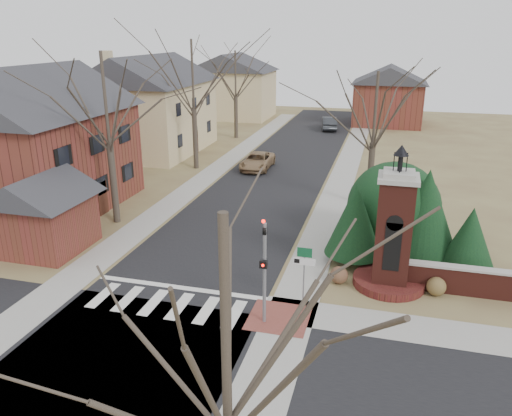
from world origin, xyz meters
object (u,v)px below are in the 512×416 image
(brick_gate_monument, at_px, (393,241))
(pickup_truck, at_px, (257,161))
(distant_car, at_px, (329,123))
(traffic_signal_pole, at_px, (264,263))
(sign_post, at_px, (304,266))

(brick_gate_monument, height_order, pickup_truck, brick_gate_monument)
(pickup_truck, distance_m, distant_car, 19.55)
(pickup_truck, bearing_deg, distant_car, 78.99)
(traffic_signal_pole, xyz_separation_m, pickup_truck, (-6.25, 22.48, -1.92))
(traffic_signal_pole, height_order, distant_car, traffic_signal_pole)
(sign_post, xyz_separation_m, pickup_truck, (-7.55, 21.06, -1.28))
(traffic_signal_pole, relative_size, pickup_truck, 0.94)
(traffic_signal_pole, bearing_deg, distant_car, 93.70)
(traffic_signal_pole, bearing_deg, pickup_truck, 105.55)
(brick_gate_monument, distance_m, pickup_truck, 21.17)
(brick_gate_monument, distance_m, distant_car, 38.03)
(pickup_truck, height_order, distant_car, distant_car)
(traffic_signal_pole, height_order, sign_post, traffic_signal_pole)
(sign_post, height_order, distant_car, sign_post)
(sign_post, distance_m, distant_car, 40.50)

